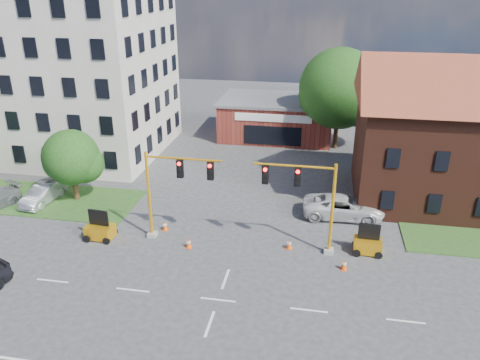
% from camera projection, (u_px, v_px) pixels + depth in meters
% --- Properties ---
extents(ground, '(120.00, 120.00, 0.00)m').
position_uv_depth(ground, '(218.00, 300.00, 25.90)').
color(ground, '#3B3B3D').
rests_on(ground, ground).
extents(grass_verge_nw, '(22.00, 6.00, 0.08)m').
position_uv_depth(grass_verge_nw, '(6.00, 196.00, 38.19)').
color(grass_verge_nw, '#21491B').
rests_on(grass_verge_nw, ground).
extents(lane_markings, '(60.00, 36.00, 0.01)m').
position_uv_depth(lane_markings, '(205.00, 337.00, 23.19)').
color(lane_markings, white).
rests_on(lane_markings, ground).
extents(office_block, '(18.40, 15.40, 20.60)m').
position_uv_depth(office_block, '(63.00, 48.00, 44.89)').
color(office_block, beige).
rests_on(office_block, ground).
extents(brick_shop, '(12.40, 8.40, 4.30)m').
position_uv_depth(brick_shop, '(277.00, 117.00, 52.16)').
color(brick_shop, maroon).
rests_on(brick_shop, ground).
extents(tree_large, '(8.53, 8.12, 10.34)m').
position_uv_depth(tree_large, '(343.00, 91.00, 46.88)').
color(tree_large, '#332412').
rests_on(tree_large, ground).
extents(tree_nw_front, '(4.58, 4.36, 5.82)m').
position_uv_depth(tree_nw_front, '(74.00, 159.00, 36.34)').
color(tree_nw_front, '#332412').
rests_on(tree_nw_front, ground).
extents(signal_mast_west, '(5.30, 0.60, 6.20)m').
position_uv_depth(signal_mast_west, '(172.00, 186.00, 30.49)').
color(signal_mast_west, gray).
rests_on(signal_mast_west, ground).
extents(signal_mast_east, '(5.30, 0.60, 6.20)m').
position_uv_depth(signal_mast_east, '(306.00, 196.00, 29.07)').
color(signal_mast_east, gray).
rests_on(signal_mast_east, ground).
extents(trailer_west, '(1.92, 1.36, 2.07)m').
position_uv_depth(trailer_west, '(100.00, 230.00, 31.78)').
color(trailer_west, '#F7A714').
rests_on(trailer_west, ground).
extents(trailer_east, '(1.79, 1.23, 1.99)m').
position_uv_depth(trailer_east, '(368.00, 244.00, 30.14)').
color(trailer_east, '#F7A714').
rests_on(trailer_east, ground).
extents(cone_a, '(0.40, 0.40, 0.70)m').
position_uv_depth(cone_a, '(189.00, 243.00, 30.82)').
color(cone_a, '#FF520D').
rests_on(cone_a, ground).
extents(cone_b, '(0.40, 0.40, 0.70)m').
position_uv_depth(cone_b, '(165.00, 226.00, 32.99)').
color(cone_b, '#FF520D').
rests_on(cone_b, ground).
extents(cone_c, '(0.40, 0.40, 0.70)m').
position_uv_depth(cone_c, '(344.00, 265.00, 28.48)').
color(cone_c, '#FF520D').
rests_on(cone_c, ground).
extents(cone_d, '(0.40, 0.40, 0.70)m').
position_uv_depth(cone_d, '(289.00, 244.00, 30.70)').
color(cone_d, '#FF520D').
rests_on(cone_d, ground).
extents(pickup_white, '(6.07, 2.96, 1.66)m').
position_uv_depth(pickup_white, '(343.00, 207.00, 34.64)').
color(pickup_white, silver).
rests_on(pickup_white, ground).
extents(sedan_silver_front, '(1.82, 4.51, 1.46)m').
position_uv_depth(sedan_silver_front, '(43.00, 194.00, 36.97)').
color(sedan_silver_front, '#A4A7AB').
rests_on(sedan_silver_front, ground).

